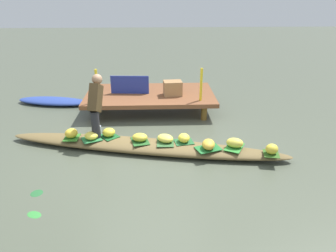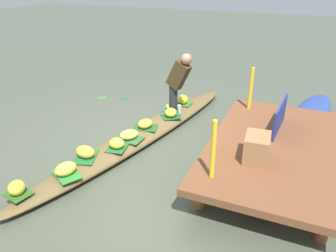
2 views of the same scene
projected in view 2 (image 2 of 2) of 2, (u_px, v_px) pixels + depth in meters
The scene contains 30 objects.
canal_water at pixel (143, 139), 5.87m from camera, with size 40.00×40.00×0.00m, color #4B5241.
dock_platform at pixel (273, 147), 4.83m from camera, with size 3.20×1.80×0.44m.
vendor_boat at pixel (142, 134), 5.83m from camera, with size 5.50×0.62×0.19m, color brown.
moored_boat at pixel (313, 109), 6.93m from camera, with size 1.96×0.58×0.17m, color #2A4193.
leaf_mat_0 at pixel (183, 103), 6.89m from camera, with size 0.35×0.28×0.01m, color #307725.
banana_bunch_0 at pixel (183, 99), 6.85m from camera, with size 0.25×0.22×0.19m, color yellow.
leaf_mat_1 at pixel (67, 174), 4.51m from camera, with size 0.44×0.29×0.01m, color #2E8530.
banana_bunch_1 at pixel (66, 169), 4.48m from camera, with size 0.31×0.22×0.18m, color #E6D34A.
leaf_mat_2 at pixel (117, 148), 5.18m from camera, with size 0.35×0.28×0.01m, color #245F31.
banana_bunch_2 at pixel (117, 143), 5.15m from camera, with size 0.25×0.22×0.17m, color yellow.
leaf_mat_3 at pixel (18, 194), 4.12m from camera, with size 0.31×0.27×0.01m, color #305C1D.
banana_bunch_3 at pixel (17, 188), 4.08m from camera, with size 0.22×0.21×0.19m, color yellow.
leaf_mat_4 at pixel (86, 157), 4.94m from camera, with size 0.45×0.30×0.01m, color #206A2D.
banana_bunch_4 at pixel (85, 152), 4.90m from camera, with size 0.32×0.23×0.17m, color gold.
leaf_mat_5 at pixel (129, 138), 5.47m from camera, with size 0.45×0.32×0.01m, color #326031.
banana_bunch_5 at pixel (129, 135), 5.44m from camera, with size 0.32×0.24×0.15m, color #F6E053.
leaf_mat_6 at pixel (172, 110), 6.59m from camera, with size 0.36×0.31×0.01m, color #2A743C.
banana_bunch_6 at pixel (172, 106), 6.56m from camera, with size 0.26×0.24×0.15m, color #F9E44B.
leaf_mat_7 at pixel (171, 117), 6.28m from camera, with size 0.35×0.30×0.01m, color #195526.
banana_bunch_7 at pixel (171, 113), 6.24m from camera, with size 0.25×0.23×0.17m, color yellow.
leaf_mat_8 at pixel (145, 127), 5.85m from camera, with size 0.41×0.31×0.01m, color #245824.
banana_bunch_8 at pixel (145, 124), 5.82m from camera, with size 0.30×0.24×0.15m, color gold.
vendor_person at pixel (178, 80), 6.14m from camera, with size 0.28×0.51×1.20m.
water_bottle at pixel (179, 110), 6.37m from camera, with size 0.07×0.07×0.19m, color silver.
market_banner at pixel (280, 117), 5.12m from camera, with size 0.95×0.03×0.45m, color navy.
railing_post_west at pixel (251, 88), 5.85m from camera, with size 0.06×0.06×0.77m, color yellow.
railing_post_east at pixel (213, 150), 3.86m from camera, with size 0.06×0.06×0.77m, color yellow.
produce_crate at pixel (257, 148), 4.33m from camera, with size 0.44×0.32×0.35m, color #9C7146.
drifting_plant_0 at pixel (124, 99), 7.70m from camera, with size 0.19×0.20×0.01m, color #255F30.
drifting_plant_1 at pixel (102, 97), 7.77m from camera, with size 0.22×0.14×0.01m, color #338938.
Camera 2 is at (4.58, 2.47, 2.76)m, focal length 34.92 mm.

